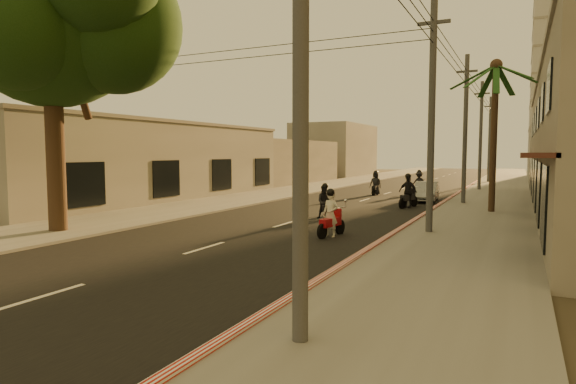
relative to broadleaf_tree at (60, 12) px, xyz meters
name	(u,v)px	position (x,y,z in m)	size (l,w,h in m)	color
ground	(164,261)	(6.61, -2.14, -8.48)	(160.00, 160.00, 0.00)	#383023
road	(365,200)	(6.61, 17.86, -8.47)	(10.00, 140.00, 0.02)	black
sidewalk_right	(486,205)	(14.11, 17.86, -8.42)	(5.00, 140.00, 0.12)	slate
sidewalk_left	(266,195)	(-0.89, 17.86, -8.42)	(5.00, 140.00, 0.12)	slate
curb_stripe	(430,211)	(11.71, 12.86, -8.38)	(0.20, 60.00, 0.20)	#AD1D12
left_building	(139,161)	(-7.37, 11.86, -5.88)	(8.20, 24.20, 5.20)	#9A948B
broadleaf_tree	(60,12)	(0.00, 0.00, 0.00)	(9.60, 8.70, 12.10)	black
palm_tree	(496,74)	(14.61, 13.86, -1.33)	(5.00, 5.00, 8.20)	black
utility_poles	(466,96)	(12.81, 17.86, -1.94)	(1.20, 48.26, 9.00)	#38383A
filler_right	(574,154)	(20.61, 42.86, -5.48)	(8.00, 14.00, 6.00)	#9A948B
filler_left_near	(275,162)	(-7.39, 31.86, -6.28)	(8.00, 14.00, 4.40)	#9A948B
filler_left_far	(335,150)	(-7.39, 49.86, -4.98)	(8.00, 14.00, 7.00)	#9A948B
scooter_red	(331,216)	(9.58, 3.71, -7.67)	(0.85, 1.85, 1.83)	black
scooter_mid_a	(325,202)	(7.55, 8.28, -7.69)	(1.20, 1.67, 1.72)	black
scooter_mid_b	(408,192)	(10.15, 14.58, -7.57)	(1.35, 1.97, 1.99)	black
scooter_far_a	(376,184)	(6.19, 21.97, -7.65)	(0.87, 1.88, 1.85)	black
scooter_far_b	(419,183)	(8.87, 24.67, -7.63)	(1.25, 1.88, 1.85)	black
parked_car	(426,192)	(10.45, 18.78, -7.83)	(1.69, 4.01, 1.29)	#93969B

